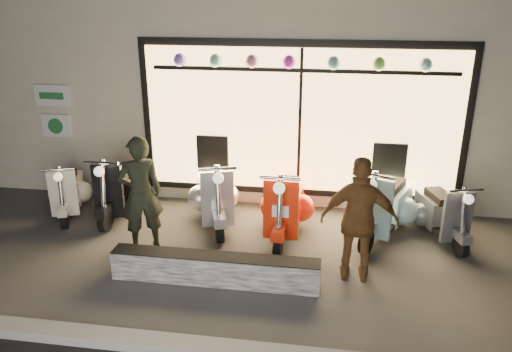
{
  "coord_description": "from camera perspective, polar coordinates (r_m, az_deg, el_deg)",
  "views": [
    {
      "loc": [
        1.3,
        -6.16,
        3.62
      ],
      "look_at": [
        0.26,
        0.6,
        1.05
      ],
      "focal_mm": 35.0,
      "sensor_mm": 36.0,
      "label": 1
    }
  ],
  "objects": [
    {
      "name": "scooter_cream",
      "position": [
        9.14,
        -20.63,
        -1.52
      ],
      "size": [
        0.74,
        1.33,
        0.96
      ],
      "rotation": [
        0.0,
        0.0,
        0.36
      ],
      "color": "black",
      "rests_on": "ground"
    },
    {
      "name": "man",
      "position": [
        7.36,
        -13.06,
        -1.99
      ],
      "size": [
        0.75,
        0.67,
        1.72
      ],
      "primitive_type": "imported",
      "rotation": [
        0.0,
        0.0,
        3.67
      ],
      "color": "black",
      "rests_on": "ground"
    },
    {
      "name": "scooter_black",
      "position": [
        8.83,
        -14.91,
        -1.22
      ],
      "size": [
        0.49,
        1.52,
        1.09
      ],
      "rotation": [
        0.0,
        0.0,
        0.0
      ],
      "color": "black",
      "rests_on": "ground"
    },
    {
      "name": "scooter_silver",
      "position": [
        8.24,
        -4.82,
        -2.08
      ],
      "size": [
        0.83,
        1.57,
        1.12
      ],
      "rotation": [
        0.0,
        0.0,
        0.32
      ],
      "color": "black",
      "rests_on": "ground"
    },
    {
      "name": "graffiti_barrier",
      "position": [
        6.63,
        -4.7,
        -10.54
      ],
      "size": [
        2.73,
        0.28,
        0.4
      ],
      "primitive_type": "cube",
      "color": "black",
      "rests_on": "ground"
    },
    {
      "name": "scooter_grey",
      "position": [
        8.24,
        20.22,
        -3.82
      ],
      "size": [
        0.68,
        1.36,
        0.97
      ],
      "rotation": [
        0.0,
        0.0,
        0.28
      ],
      "color": "black",
      "rests_on": "ground"
    },
    {
      "name": "scooter_red",
      "position": [
        7.84,
        3.43,
        -3.21
      ],
      "size": [
        0.52,
        1.59,
        1.14
      ],
      "rotation": [
        0.0,
        0.0,
        -0.03
      ],
      "color": "black",
      "rests_on": "ground"
    },
    {
      "name": "shop_building",
      "position": [
        11.32,
        2.1,
        12.88
      ],
      "size": [
        10.2,
        6.23,
        4.2
      ],
      "color": "beige",
      "rests_on": "ground"
    },
    {
      "name": "woman",
      "position": [
        6.52,
        11.75,
        -5.01
      ],
      "size": [
        1.01,
        0.44,
        1.7
      ],
      "primitive_type": "imported",
      "rotation": [
        0.0,
        0.0,
        3.11
      ],
      "color": "brown",
      "rests_on": "ground"
    },
    {
      "name": "kerb",
      "position": [
        5.62,
        -7.05,
        -18.85
      ],
      "size": [
        40.0,
        0.25,
        0.12
      ],
      "primitive_type": "cube",
      "color": "slate",
      "rests_on": "ground"
    },
    {
      "name": "scooter_blue",
      "position": [
        8.07,
        14.74,
        -3.13
      ],
      "size": [
        0.95,
        1.58,
        1.16
      ],
      "rotation": [
        0.0,
        0.0,
        -0.42
      ],
      "color": "black",
      "rests_on": "ground"
    },
    {
      "name": "ground",
      "position": [
        7.26,
        -2.81,
        -9.34
      ],
      "size": [
        40.0,
        40.0,
        0.0
      ],
      "primitive_type": "plane",
      "color": "#383533",
      "rests_on": "ground"
    }
  ]
}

